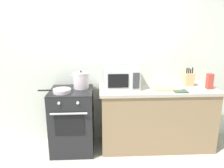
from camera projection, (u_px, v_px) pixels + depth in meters
The scene contains 11 objects.
back_wall at pixel (115, 62), 3.44m from camera, with size 4.40×0.10×2.50m, color silver.
lower_cabinet_right at pixel (157, 119), 3.35m from camera, with size 1.64×0.56×0.88m, color #8C7051.
countertop_right at pixel (158, 90), 3.23m from camera, with size 1.70×0.60×0.04m, color #ADA393.
stove at pixel (73, 120), 3.26m from camera, with size 0.60×0.64×0.92m.
stock_pot at pixel (81, 80), 3.21m from camera, with size 0.31×0.23×0.26m.
frying_pan at pixel (61, 91), 3.01m from camera, with size 0.44×0.24×0.05m.
microwave at pixel (121, 78), 3.21m from camera, with size 0.50×0.37×0.30m.
cutting_board at pixel (166, 88), 3.20m from camera, with size 0.36×0.26×0.02m, color tan.
knife_block at pixel (189, 79), 3.33m from camera, with size 0.13×0.10×0.28m.
pasta_box at pixel (210, 81), 3.18m from camera, with size 0.08×0.08×0.22m, color #B73D33.
oven_mitt at pixel (180, 91), 3.06m from camera, with size 0.18×0.14×0.02m, color #384C42.
Camera 1 is at (0.07, -2.43, 1.82)m, focal length 35.84 mm.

